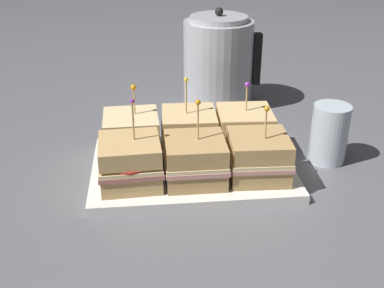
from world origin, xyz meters
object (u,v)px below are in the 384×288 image
Objects in this scene: sandwich_front_left at (130,162)px; sandwich_back_left at (132,135)px; sandwich_front_right at (258,156)px; serving_platter at (192,168)px; sandwich_back_center at (190,132)px; sandwich_front_center at (195,160)px; drinking_glass at (329,134)px; kettle_steel at (218,63)px; sandwich_back_right at (244,130)px.

sandwich_front_left is 1.11× the size of sandwich_back_left.
serving_platter is at bearing 154.47° from sandwich_front_right.
sandwich_front_center is at bearing -90.56° from sandwich_back_center.
sandwich_back_center is (0.12, 0.00, -0.00)m from sandwich_back_left.
serving_platter is 3.20× the size of drinking_glass.
sandwich_front_left is 1.02× the size of sandwich_back_center.
kettle_steel is (0.22, 0.40, 0.05)m from sandwich_front_left.
sandwich_back_left reaches higher than drinking_glass.
sandwich_back_right is 0.57× the size of kettle_steel.
sandwich_back_right is (0.11, 0.11, 0.00)m from sandwich_front_center.
sandwich_front_center is 0.42m from kettle_steel.
kettle_steel is (0.10, 0.35, 0.10)m from serving_platter.
kettle_steel is at bearing 75.92° from sandwich_front_center.
sandwich_front_left is at bearing -168.62° from drinking_glass.
sandwich_back_center reaches higher than drinking_glass.
drinking_glass is at bearing -4.89° from sandwich_back_left.
sandwich_back_center is 0.31m from kettle_steel.
sandwich_back_left is 1.20× the size of drinking_glass.
sandwich_back_left is (-0.11, 0.06, 0.05)m from serving_platter.
sandwich_front_center is 1.07× the size of sandwich_back_right.
sandwich_back_left is 0.39m from drinking_glass.
sandwich_back_left is at bearing -126.43° from kettle_steel.
sandwich_back_right is at bearing 26.28° from serving_platter.
drinking_glass is at bearing -11.37° from sandwich_back_right.
sandwich_front_center is at bearing -44.39° from sandwich_back_left.
sandwich_back_right is at bearing -87.99° from kettle_steel.
sandwich_back_right is at bearing -1.44° from sandwich_back_center.
sandwich_back_left is 0.92× the size of sandwich_back_center.
sandwich_front_center is 0.29m from drinking_glass.
sandwich_front_center is 0.11m from sandwich_front_right.
sandwich_front_right reaches higher than serving_platter.
sandwich_front_right is 0.99× the size of sandwich_back_right.
kettle_steel is (0.10, 0.29, 0.05)m from sandwich_back_center.
sandwich_front_right is (0.11, -0.05, 0.05)m from serving_platter.
sandwich_front_right is 0.18m from drinking_glass.
drinking_glass is at bearing -7.42° from sandwich_back_center.
kettle_steel is (0.22, 0.29, 0.05)m from sandwich_back_left.
sandwich_back_center is at bearing 88.73° from serving_platter.
drinking_glass is (0.39, 0.08, 0.00)m from sandwich_front_left.
sandwich_back_left reaches higher than serving_platter.
sandwich_back_left is at bearing 154.25° from sandwich_front_right.
sandwich_back_left is at bearing 154.03° from serving_platter.
sandwich_front_right is 0.16m from sandwich_back_center.
sandwich_back_right reaches higher than serving_platter.
sandwich_front_center is 1.28× the size of drinking_glass.
kettle_steel reaches higher than drinking_glass.
sandwich_front_left is 1.13× the size of sandwich_front_right.
sandwich_front_center is 0.16m from sandwich_back_right.
sandwich_back_left is at bearing -178.81° from sandwich_back_center.
kettle_steel is at bearing 70.92° from sandwich_back_center.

